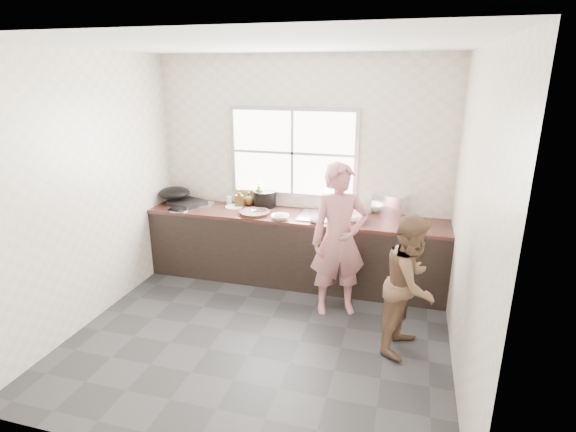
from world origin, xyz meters
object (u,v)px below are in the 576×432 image
(plate_food, at_px, (234,207))
(bottle_brown_tall, at_px, (239,199))
(bowl_held, at_px, (316,220))
(pot_lid_left, at_px, (179,210))
(bottle_green, at_px, (259,194))
(burner, at_px, (188,203))
(woman, at_px, (339,245))
(dish_rack, at_px, (391,205))
(pot_lid_right, at_px, (204,204))
(black_pot, at_px, (265,199))
(person_side, at_px, (411,284))
(cutting_board, at_px, (255,213))
(wok, at_px, (174,193))
(bottle_brown_short, at_px, (249,199))
(bowl_crabs, at_px, (356,218))
(glass_jar, at_px, (229,200))
(bowl_mince, at_px, (280,217))

(plate_food, xyz_separation_m, bottle_brown_tall, (0.05, 0.05, 0.10))
(bowl_held, height_order, pot_lid_left, bowl_held)
(bottle_green, xyz_separation_m, burner, (-0.90, -0.21, -0.13))
(woman, relative_size, burner, 4.24)
(dish_rack, height_order, pot_lid_right, dish_rack)
(black_pot, relative_size, burner, 0.78)
(person_side, distance_m, cutting_board, 2.11)
(bowl_held, distance_m, wok, 1.96)
(bottle_green, bearing_deg, bottle_brown_tall, -156.59)
(cutting_board, distance_m, dish_rack, 1.61)
(bottle_green, height_order, pot_lid_right, bottle_green)
(bottle_brown_short, relative_size, pot_lid_left, 0.63)
(woman, relative_size, bowl_crabs, 6.91)
(person_side, distance_m, black_pot, 2.29)
(cutting_board, height_order, bowl_held, bowl_held)
(person_side, bearing_deg, pot_lid_left, 89.40)
(bowl_held, distance_m, glass_jar, 1.32)
(person_side, xyz_separation_m, bowl_crabs, (-0.65, 1.07, 0.24))
(bowl_held, bearing_deg, pot_lid_right, 168.36)
(glass_jar, bearing_deg, pot_lid_left, -138.50)
(plate_food, bearing_deg, person_side, -28.31)
(black_pot, bearing_deg, bowl_crabs, -12.53)
(bowl_crabs, xyz_separation_m, black_pot, (-1.18, 0.26, 0.07))
(plate_food, height_order, bottle_brown_short, bottle_brown_short)
(person_side, height_order, dish_rack, person_side)
(woman, distance_m, wok, 2.37)
(bottle_green, relative_size, burner, 0.88)
(plate_food, distance_m, glass_jar, 0.21)
(bottle_green, relative_size, wok, 0.80)
(pot_lid_left, bearing_deg, bottle_green, 25.62)
(pot_lid_left, bearing_deg, cutting_board, 5.44)
(bottle_brown_short, bearing_deg, woman, -32.69)
(bowl_crabs, relative_size, burner, 0.61)
(person_side, bearing_deg, bottle_brown_tall, 77.19)
(glass_jar, bearing_deg, plate_food, -49.49)
(woman, height_order, pot_lid_right, woman)
(bottle_brown_tall, bearing_deg, bowl_crabs, -6.24)
(bottle_brown_short, height_order, dish_rack, dish_rack)
(bottle_brown_short, xyz_separation_m, pot_lid_left, (-0.77, -0.43, -0.07))
(bottle_brown_short, xyz_separation_m, pot_lid_right, (-0.58, -0.12, -0.07))
(pot_lid_left, bearing_deg, bottle_brown_tall, 26.36)
(cutting_board, distance_m, bottle_green, 0.37)
(bowl_mince, height_order, bowl_crabs, bowl_crabs)
(bowl_mince, xyz_separation_m, burner, (-1.30, 0.23, 0.00))
(black_pot, bearing_deg, cutting_board, -92.66)
(bowl_mince, distance_m, wok, 1.54)
(pot_lid_right, bearing_deg, bottle_green, 9.67)
(bottle_green, xyz_separation_m, glass_jar, (-0.41, 0.00, -0.11))
(wok, bearing_deg, person_side, -21.21)
(plate_food, bearing_deg, cutting_board, -28.78)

